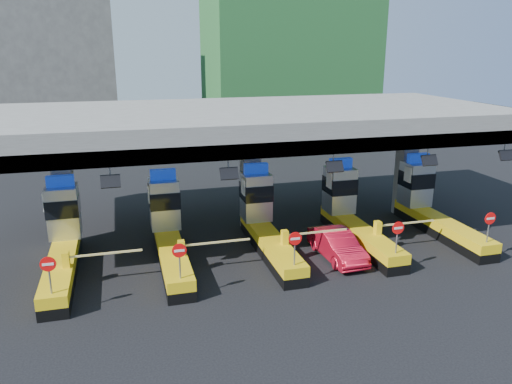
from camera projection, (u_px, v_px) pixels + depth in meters
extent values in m
plane|color=black|center=(265.00, 247.00, 26.47)|extent=(120.00, 120.00, 0.00)
cube|color=slate|center=(250.00, 122.00, 27.50)|extent=(28.00, 12.00, 1.50)
cube|color=#4C4C49|center=(282.00, 148.00, 22.34)|extent=(28.00, 0.60, 0.70)
cube|color=slate|center=(65.00, 196.00, 25.95)|extent=(1.00, 1.00, 5.50)
cube|color=slate|center=(250.00, 183.00, 28.48)|extent=(1.00, 1.00, 5.50)
cube|color=slate|center=(406.00, 172.00, 31.02)|extent=(1.00, 1.00, 5.50)
cylinder|color=slate|center=(110.00, 172.00, 20.60)|extent=(0.06, 0.06, 0.50)
cube|color=black|center=(111.00, 181.00, 20.52)|extent=(0.80, 0.38, 0.54)
cylinder|color=slate|center=(228.00, 165.00, 21.87)|extent=(0.06, 0.06, 0.50)
cube|color=black|center=(229.00, 173.00, 21.78)|extent=(0.80, 0.38, 0.54)
cylinder|color=slate|center=(333.00, 158.00, 23.14)|extent=(0.06, 0.06, 0.50)
cube|color=black|center=(335.00, 167.00, 23.05)|extent=(0.80, 0.38, 0.54)
cylinder|color=slate|center=(428.00, 152.00, 24.41)|extent=(0.06, 0.06, 0.50)
cube|color=black|center=(429.00, 160.00, 24.32)|extent=(0.80, 0.38, 0.54)
cylinder|color=slate|center=(505.00, 148.00, 25.55)|extent=(0.06, 0.06, 0.50)
cube|color=black|center=(506.00, 155.00, 25.46)|extent=(0.80, 0.38, 0.54)
cube|color=black|center=(63.00, 272.00, 22.94)|extent=(1.20, 8.00, 0.50)
cube|color=#E5B70C|center=(62.00, 262.00, 22.80)|extent=(1.20, 8.00, 0.50)
cube|color=#9EA3A8|center=(64.00, 211.00, 24.96)|extent=(1.50, 1.50, 2.60)
cube|color=black|center=(63.00, 206.00, 24.86)|extent=(1.56, 1.56, 0.90)
cube|color=#0C2DBF|center=(60.00, 181.00, 24.52)|extent=(1.30, 0.35, 0.55)
cube|color=white|center=(44.00, 201.00, 24.29)|extent=(0.06, 0.70, 0.90)
cylinder|color=slate|center=(50.00, 278.00, 19.22)|extent=(0.07, 0.07, 1.30)
cylinder|color=red|center=(48.00, 264.00, 19.02)|extent=(0.60, 0.04, 0.60)
cube|color=white|center=(48.00, 264.00, 19.00)|extent=(0.42, 0.02, 0.10)
cube|color=#E5B70C|center=(66.00, 260.00, 21.61)|extent=(0.30, 0.35, 0.70)
cube|color=white|center=(105.00, 254.00, 22.00)|extent=(3.20, 0.08, 0.08)
cube|color=black|center=(172.00, 260.00, 24.21)|extent=(1.20, 8.00, 0.50)
cube|color=#E5B70C|center=(171.00, 251.00, 24.07)|extent=(1.20, 8.00, 0.50)
cube|color=#9EA3A8|center=(164.00, 203.00, 26.23)|extent=(1.50, 1.50, 2.60)
cube|color=black|center=(164.00, 198.00, 26.13)|extent=(1.56, 1.56, 0.90)
cube|color=#0C2DBF|center=(163.00, 174.00, 25.79)|extent=(1.30, 0.35, 0.55)
cube|color=white|center=(149.00, 193.00, 25.55)|extent=(0.06, 0.70, 0.90)
cylinder|color=slate|center=(180.00, 264.00, 20.49)|extent=(0.07, 0.07, 1.30)
cylinder|color=red|center=(179.00, 251.00, 20.29)|extent=(0.60, 0.04, 0.60)
cube|color=white|center=(179.00, 251.00, 20.27)|extent=(0.42, 0.02, 0.10)
cube|color=#E5B70C|center=(181.00, 248.00, 22.88)|extent=(0.30, 0.35, 0.70)
cube|color=white|center=(217.00, 242.00, 23.27)|extent=(3.20, 0.08, 0.08)
cube|color=black|center=(270.00, 250.00, 25.48)|extent=(1.20, 8.00, 0.50)
cube|color=#E5B70C|center=(270.00, 241.00, 25.34)|extent=(1.20, 8.00, 0.50)
cube|color=#9EA3A8|center=(256.00, 196.00, 27.50)|extent=(1.50, 1.50, 2.60)
cube|color=black|center=(256.00, 191.00, 27.40)|extent=(1.56, 1.56, 0.90)
cube|color=#0C2DBF|center=(256.00, 168.00, 27.06)|extent=(1.30, 0.35, 0.55)
cube|color=white|center=(243.00, 186.00, 26.82)|extent=(0.06, 0.70, 0.90)
cylinder|color=slate|center=(295.00, 251.00, 21.75)|extent=(0.07, 0.07, 1.30)
cylinder|color=red|center=(295.00, 239.00, 21.56)|extent=(0.60, 0.04, 0.60)
cube|color=white|center=(295.00, 239.00, 21.53)|extent=(0.42, 0.02, 0.10)
cube|color=#E5B70C|center=(285.00, 237.00, 24.15)|extent=(0.30, 0.35, 0.70)
cube|color=white|center=(316.00, 232.00, 24.54)|extent=(3.20, 0.08, 0.08)
cube|color=black|center=(359.00, 240.00, 26.75)|extent=(1.20, 8.00, 0.50)
cube|color=#E5B70C|center=(360.00, 231.00, 26.61)|extent=(1.20, 8.00, 0.50)
cube|color=#9EA3A8|center=(339.00, 190.00, 28.77)|extent=(1.50, 1.50, 2.60)
cube|color=black|center=(340.00, 185.00, 28.66)|extent=(1.56, 1.56, 0.90)
cube|color=#0C2DBF|center=(341.00, 163.00, 28.32)|extent=(1.30, 0.35, 0.55)
cube|color=white|center=(329.00, 180.00, 28.09)|extent=(0.06, 0.70, 0.90)
cylinder|color=slate|center=(397.00, 240.00, 23.02)|extent=(0.07, 0.07, 1.30)
cylinder|color=red|center=(398.00, 228.00, 22.83)|extent=(0.60, 0.04, 0.60)
cube|color=white|center=(398.00, 228.00, 22.80)|extent=(0.42, 0.02, 0.10)
cube|color=#E5B70C|center=(378.00, 228.00, 25.42)|extent=(0.30, 0.35, 0.70)
cube|color=white|center=(407.00, 223.00, 25.81)|extent=(3.20, 0.08, 0.08)
cube|color=black|center=(440.00, 231.00, 28.01)|extent=(1.20, 8.00, 0.50)
cube|color=#E5B70C|center=(441.00, 223.00, 27.87)|extent=(1.20, 8.00, 0.50)
cube|color=#9EA3A8|center=(416.00, 184.00, 30.03)|extent=(1.50, 1.50, 2.60)
cube|color=black|center=(416.00, 179.00, 29.93)|extent=(1.56, 1.56, 0.90)
cube|color=#0C2DBF|center=(418.00, 158.00, 29.59)|extent=(1.30, 0.35, 0.55)
cube|color=white|center=(408.00, 174.00, 29.36)|extent=(0.06, 0.70, 0.90)
cylinder|color=slate|center=(488.00, 230.00, 24.29)|extent=(0.07, 0.07, 1.30)
cylinder|color=red|center=(490.00, 218.00, 24.09)|extent=(0.60, 0.04, 0.60)
cube|color=white|center=(491.00, 219.00, 24.07)|extent=(0.42, 0.02, 0.10)
cube|color=#E5B70C|center=(462.00, 219.00, 26.68)|extent=(0.30, 0.35, 0.70)
cube|color=white|center=(488.00, 215.00, 27.07)|extent=(3.20, 0.08, 0.08)
cube|color=#1E5926|center=(288.00, 11.00, 55.23)|extent=(18.00, 12.00, 28.00)
cube|color=#4C4C49|center=(47.00, 59.00, 53.74)|extent=(14.00, 10.00, 18.00)
imported|color=red|center=(337.00, 245.00, 24.89)|extent=(1.64, 4.33, 1.41)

